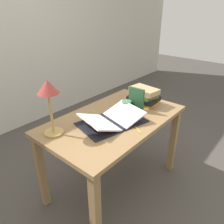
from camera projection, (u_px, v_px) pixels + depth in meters
name	position (u px, v px, depth m)	size (l,w,h in m)	color
ground_plane	(114.00, 184.00, 2.22)	(12.00, 12.00, 0.00)	#47423D
wall_back	(1.00, 35.00, 2.71)	(8.00, 0.06, 2.60)	beige
reading_desk	(114.00, 129.00, 1.93)	(1.26, 0.74, 0.76)	#937047
open_book	(112.00, 120.00, 1.79)	(0.60, 0.46, 0.09)	black
book_stack_tall	(144.00, 96.00, 2.12)	(0.22, 0.28, 0.16)	#BC8933
book_standing_upright	(136.00, 100.00, 1.97)	(0.03, 0.15, 0.22)	#234C2D
reading_lamp	(49.00, 94.00, 1.52)	(0.15, 0.15, 0.42)	tan
coffee_mug	(127.00, 106.00, 1.99)	(0.12, 0.09, 0.10)	#4C7F5B
pencil	(137.00, 128.00, 1.72)	(0.08, 0.13, 0.01)	gold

